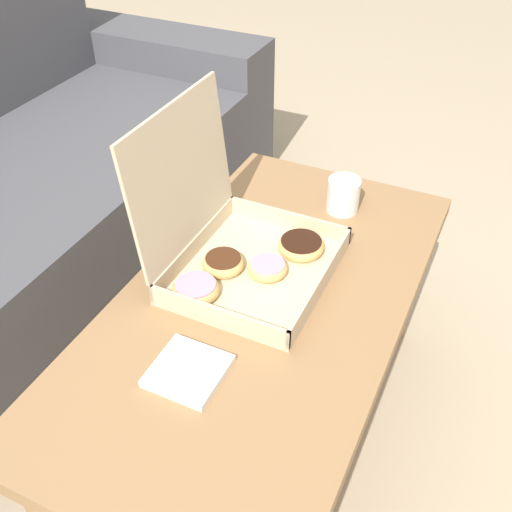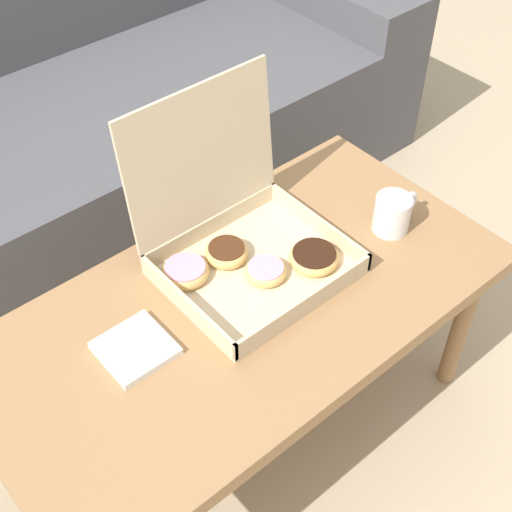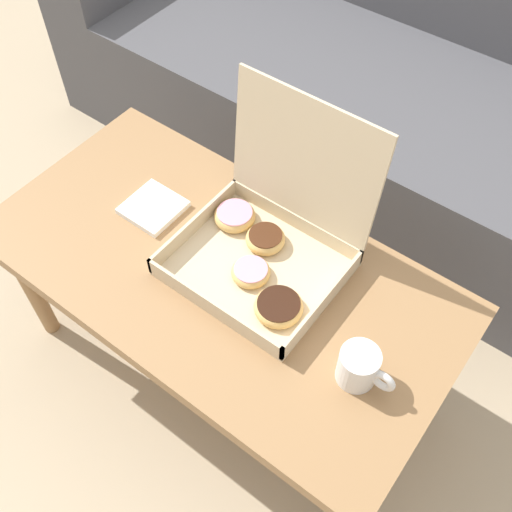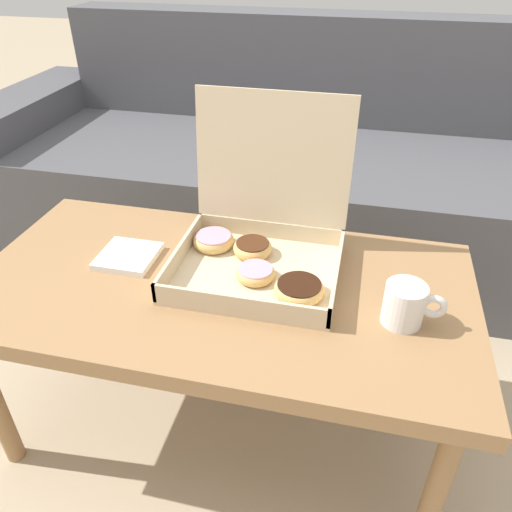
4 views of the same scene
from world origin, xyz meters
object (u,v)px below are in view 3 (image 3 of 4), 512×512
(couch, at_px, (411,105))
(coffee_mug, at_px, (360,367))
(coffee_table, at_px, (220,279))
(pastry_box, at_px, (268,238))

(couch, bearing_deg, coffee_mug, -69.32)
(coffee_table, bearing_deg, couch, 90.00)
(coffee_table, distance_m, coffee_mug, 0.41)
(couch, height_order, pastry_box, couch)
(couch, xyz_separation_m, coffee_mug, (0.39, -1.04, 0.22))
(coffee_table, height_order, pastry_box, pastry_box)
(couch, relative_size, coffee_mug, 20.21)
(couch, relative_size, pastry_box, 6.70)
(pastry_box, relative_size, coffee_mug, 3.02)
(pastry_box, distance_m, coffee_mug, 0.35)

